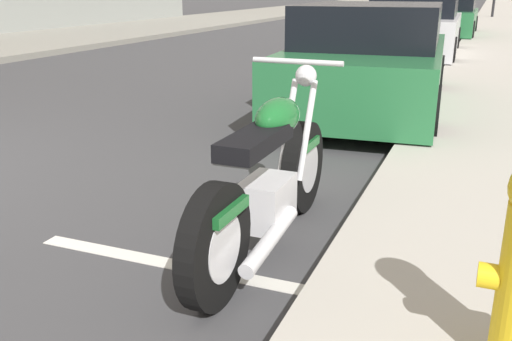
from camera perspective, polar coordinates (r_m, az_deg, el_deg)
name	(u,v)px	position (r m, az deg, el deg)	size (l,w,h in m)	color
sidewalk_far_curb	(73,37)	(19.01, -17.90, 12.71)	(120.00, 5.00, 0.14)	gray
parking_stall_stripe	(199,269)	(3.39, -5.78, -9.84)	(0.12, 2.20, 0.01)	silver
parked_motorcycle	(269,182)	(3.47, 1.28, -1.21)	(2.09, 0.62, 1.13)	black
parked_car_behind_motorcycle	(369,61)	(7.54, 11.31, 10.71)	(4.24, 2.05, 1.37)	#236638
parked_car_near_corner	(415,28)	(13.62, 15.66, 13.60)	(4.34, 2.01, 1.38)	silver
parked_car_across_street	(444,16)	(19.48, 18.43, 14.50)	(4.22, 1.93, 1.41)	#236638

